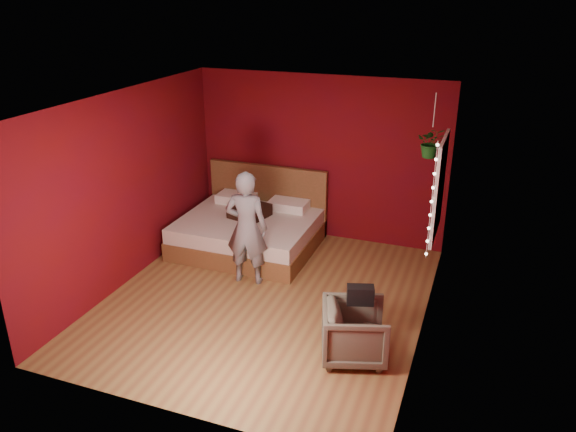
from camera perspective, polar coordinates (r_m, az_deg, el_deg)
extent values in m
plane|color=olive|center=(7.44, -2.22, -8.47)|extent=(4.50, 4.50, 0.00)
cube|color=#600B0A|center=(8.88, 3.24, 5.90)|extent=(4.00, 0.02, 2.60)
cube|color=#600B0A|center=(5.07, -12.33, -7.95)|extent=(4.00, 0.02, 2.60)
cube|color=#600B0A|center=(7.82, -16.12, 2.72)|extent=(0.02, 4.50, 2.60)
cube|color=#600B0A|center=(6.42, 14.43, -1.43)|extent=(0.02, 4.50, 2.60)
cube|color=silver|center=(6.50, -2.57, 11.68)|extent=(4.00, 4.50, 0.02)
cube|color=white|center=(7.19, 15.13, 2.80)|extent=(0.04, 0.97, 1.27)
cube|color=black|center=(7.19, 15.01, 2.82)|extent=(0.02, 0.85, 1.15)
cube|color=white|center=(7.19, 14.97, 2.82)|extent=(0.03, 0.05, 1.15)
cube|color=white|center=(7.19, 14.97, 2.82)|extent=(0.03, 0.85, 0.05)
cylinder|color=silver|center=(6.70, 14.38, 1.44)|extent=(0.01, 0.01, 1.45)
sphere|color=#FFF2CC|center=(6.96, 13.86, -3.76)|extent=(0.04, 0.04, 0.04)
sphere|color=#FFF2CC|center=(6.89, 13.99, -2.50)|extent=(0.04, 0.04, 0.04)
sphere|color=#FFF2CC|center=(6.82, 14.12, -1.21)|extent=(0.04, 0.04, 0.04)
sphere|color=#FFF2CC|center=(6.76, 14.25, 0.10)|extent=(0.04, 0.04, 0.04)
sphere|color=#FFF2CC|center=(6.70, 14.38, 1.44)|extent=(0.04, 0.04, 0.04)
sphere|color=#FFF2CC|center=(6.64, 14.52, 2.79)|extent=(0.04, 0.04, 0.04)
sphere|color=#FFF2CC|center=(6.59, 14.66, 4.18)|extent=(0.04, 0.04, 0.04)
sphere|color=#FFF2CC|center=(6.54, 14.81, 5.58)|extent=(0.04, 0.04, 0.04)
sphere|color=#FFF2CC|center=(6.50, 14.95, 7.00)|extent=(0.04, 0.04, 0.04)
cube|color=brown|center=(8.77, -4.06, -2.45)|extent=(2.03, 1.72, 0.28)
cube|color=beige|center=(8.66, -4.11, -0.93)|extent=(1.99, 1.69, 0.22)
cube|color=brown|center=(9.30, -2.07, 1.87)|extent=(2.03, 0.08, 1.11)
cube|color=white|center=(9.26, -5.25, 1.83)|extent=(0.61, 0.39, 0.14)
cube|color=white|center=(8.93, 0.05, 1.12)|extent=(0.61, 0.39, 0.14)
imported|color=slate|center=(7.55, -4.22, -1.23)|extent=(0.63, 0.45, 1.59)
imported|color=#565443|center=(6.28, 6.79, -11.62)|extent=(0.88, 0.86, 0.64)
cube|color=black|center=(6.12, 7.36, -7.96)|extent=(0.32, 0.22, 0.21)
cube|color=black|center=(8.66, -3.93, 0.51)|extent=(0.61, 0.61, 0.18)
cylinder|color=silver|center=(7.29, 14.67, 10.37)|extent=(0.01, 0.01, 0.43)
imported|color=#185619|center=(7.38, 14.36, 7.25)|extent=(0.40, 0.36, 0.39)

